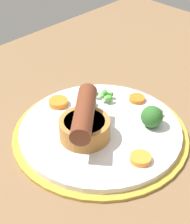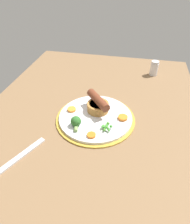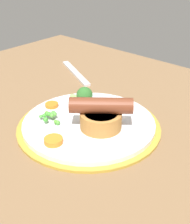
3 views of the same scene
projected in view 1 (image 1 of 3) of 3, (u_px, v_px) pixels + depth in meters
dining_table at (104, 152)px, 58.27cm from camera, size 110.00×80.00×3.00cm
dinner_plate at (100, 132)px, 58.99cm from camera, size 27.64×27.64×1.40cm
sausage_pudding at (84, 123)px, 55.20cm from camera, size 10.60×9.56×6.06cm
pea_pile at (104, 96)px, 63.78cm from camera, size 4.63×3.53×1.83cm
broccoli_floret_near at (152, 117)px, 58.15cm from camera, size 5.17×3.46×3.46cm
carrot_slice_0 at (139, 160)px, 52.20cm from camera, size 4.25×4.25×0.83cm
carrot_slice_1 at (137, 99)px, 64.33cm from camera, size 3.64×3.64×0.71cm
carrot_slice_2 at (58, 102)px, 63.25cm from camera, size 3.58×3.58×0.96cm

